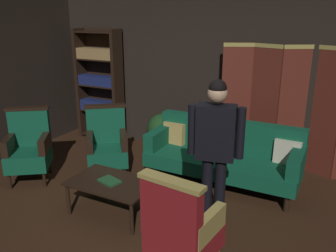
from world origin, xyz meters
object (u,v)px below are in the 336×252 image
coffee_table (112,185)px  book_green_cloth (109,181)px  standing_figure (215,144)px  armchair_wing_right (29,147)px  armchair_gilt_accent (181,228)px  potted_plant (161,133)px  folding_screen (293,108)px  armchair_wing_left (107,144)px  velvet_couch (224,153)px  bookshelf (100,83)px

coffee_table → book_green_cloth: (-0.01, -0.02, 0.06)m
standing_figure → armchair_wing_right: bearing=-179.6°
armchair_wing_right → book_green_cloth: armchair_wing_right is taller
armchair_gilt_accent → potted_plant: (-1.47, 2.34, -0.05)m
folding_screen → book_green_cloth: 2.88m
folding_screen → book_green_cloth: bearing=-126.2°
armchair_wing_right → standing_figure: standing_figure is taller
armchair_gilt_accent → armchair_wing_left: (-1.87, 1.42, 0.00)m
armchair_gilt_accent → armchair_wing_right: 2.89m
standing_figure → potted_plant: standing_figure is taller
velvet_couch → potted_plant: velvet_couch is taller
armchair_gilt_accent → armchair_wing_left: same height
folding_screen → coffee_table: (-1.66, -2.26, -0.61)m
velvet_couch → coffee_table: bearing=-123.3°
potted_plant → armchair_wing_left: bearing=-114.0°
potted_plant → book_green_cloth: 1.81m
potted_plant → standing_figure: bearing=-46.0°
potted_plant → book_green_cloth: size_ratio=2.99×
standing_figure → armchair_wing_left: bearing=162.1°
bookshelf → armchair_gilt_accent: 4.06m
coffee_table → armchair_wing_right: armchair_wing_right is taller
armchair_wing_left → standing_figure: bearing=-17.9°
velvet_couch → armchair_gilt_accent: size_ratio=2.04×
coffee_table → potted_plant: potted_plant is taller
folding_screen → book_green_cloth: (-1.67, -2.28, -0.55)m
velvet_couch → armchair_wing_left: size_ratio=2.04×
armchair_wing_left → armchair_wing_right: same height
velvet_couch → standing_figure: standing_figure is taller
coffee_table → standing_figure: standing_figure is taller
armchair_wing_right → book_green_cloth: (1.59, -0.24, -0.06)m
armchair_wing_right → coffee_table: bearing=-7.8°
armchair_wing_left → standing_figure: standing_figure is taller
folding_screen → velvet_couch: size_ratio=1.00×
armchair_wing_right → book_green_cloth: size_ratio=4.08×
velvet_couch → potted_plant: bearing=163.2°
folding_screen → armchair_gilt_accent: size_ratio=2.05×
coffee_table → book_green_cloth: bearing=-118.1°
bookshelf → velvet_couch: (2.70, -0.74, -0.62)m
armchair_wing_right → bookshelf: bearing=95.4°
book_green_cloth → coffee_table: bearing=61.9°
coffee_table → armchair_gilt_accent: bearing=-25.9°
armchair_gilt_accent → book_green_cloth: armchair_gilt_accent is taller
potted_plant → armchair_wing_right: bearing=-130.5°
armchair_wing_left → folding_screen: bearing=31.0°
bookshelf → standing_figure: (2.97, -1.90, -0.04)m
standing_figure → potted_plant: size_ratio=2.23×
folding_screen → velvet_couch: folding_screen is taller
book_green_cloth → armchair_gilt_accent: bearing=-24.8°
folding_screen → standing_figure: 2.07m
armchair_wing_left → book_green_cloth: 1.11m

